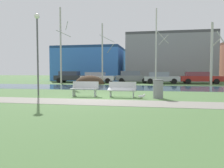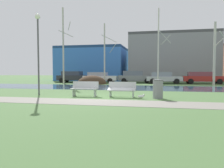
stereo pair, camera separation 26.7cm
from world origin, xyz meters
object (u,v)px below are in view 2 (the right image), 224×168
at_px(parked_hatch_third_grey, 135,77).
at_px(parked_wagon_fourth_silver, 163,77).
at_px(streetlamp, 38,41).
at_px(seagull, 141,96).
at_px(trash_bin, 158,89).
at_px(bench_left, 85,88).
at_px(bench_right, 122,89).
at_px(parked_sedan_second_white, 100,77).
at_px(parked_van_nearest_dark, 74,77).
at_px(parked_suv_fifth_red, 202,77).

distance_m(parked_hatch_third_grey, parked_wagon_fourth_silver, 3.70).
relative_size(streetlamp, parked_hatch_third_grey, 1.12).
distance_m(seagull, streetlamp, 7.19).
bearing_deg(trash_bin, bench_left, 176.62).
bearing_deg(parked_hatch_third_grey, bench_right, -86.50).
bearing_deg(bench_right, trash_bin, -7.09).
bearing_deg(trash_bin, parked_wagon_fourth_silver, 88.01).
xyz_separation_m(trash_bin, parked_sedan_second_white, (-7.52, 15.67, 0.21)).
height_order(bench_left, trash_bin, trash_bin).
xyz_separation_m(parked_hatch_third_grey, parked_wagon_fourth_silver, (3.57, -0.95, -0.06)).
bearing_deg(trash_bin, parked_van_nearest_dark, 125.16).
xyz_separation_m(bench_left, seagull, (3.39, -0.56, -0.34)).
relative_size(trash_bin, parked_sedan_second_white, 0.23).
distance_m(bench_left, bench_right, 2.24).
bearing_deg(parked_hatch_third_grey, trash_bin, -79.71).
bearing_deg(bench_right, streetlamp, 179.70).
xyz_separation_m(bench_left, parked_suv_fifth_red, (9.37, 15.64, 0.29)).
relative_size(parked_hatch_third_grey, parked_wagon_fourth_silver, 1.04).
xyz_separation_m(seagull, streetlamp, (-6.40, 0.59, 3.23)).
height_order(seagull, streetlamp, streetlamp).
bearing_deg(streetlamp, parked_sedan_second_white, 90.94).
height_order(parked_sedan_second_white, parked_wagon_fourth_silver, parked_wagon_fourth_silver).
xyz_separation_m(bench_left, bench_right, (2.24, 0.00, 0.00)).
relative_size(parked_hatch_third_grey, parked_suv_fifth_red, 0.92).
bearing_deg(bench_left, seagull, -9.34).
height_order(parked_hatch_third_grey, parked_wagon_fourth_silver, parked_hatch_third_grey).
bearing_deg(streetlamp, trash_bin, -2.20).
distance_m(bench_right, trash_bin, 2.04).
height_order(seagull, parked_hatch_third_grey, parked_hatch_third_grey).
bearing_deg(bench_right, parked_van_nearest_dark, 120.35).
height_order(trash_bin, parked_van_nearest_dark, parked_van_nearest_dark).
relative_size(bench_right, trash_bin, 1.57).
bearing_deg(parked_van_nearest_dark, seagull, -57.50).
relative_size(trash_bin, seagull, 2.42).
bearing_deg(parked_suv_fifth_red, parked_sedan_second_white, -179.01).
distance_m(bench_left, parked_suv_fifth_red, 18.23).
xyz_separation_m(streetlamp, parked_suv_fifth_red, (12.37, 15.61, -2.60)).
xyz_separation_m(bench_right, parked_suv_fifth_red, (7.13, 15.64, 0.29)).
xyz_separation_m(bench_left, streetlamp, (-3.00, 0.03, 2.89)).
bearing_deg(streetlamp, parked_suv_fifth_red, 51.61).
xyz_separation_m(bench_right, trash_bin, (2.02, -0.25, 0.06)).
relative_size(streetlamp, parked_sedan_second_white, 1.14).
relative_size(trash_bin, parked_hatch_third_grey, 0.23).
distance_m(bench_left, parked_wagon_fourth_silver, 16.21).
relative_size(bench_left, parked_van_nearest_dark, 0.35).
bearing_deg(trash_bin, parked_suv_fifth_red, 72.18).
bearing_deg(parked_suv_fifth_red, bench_right, -114.51).
distance_m(bench_left, parked_hatch_third_grey, 16.48).
xyz_separation_m(bench_left, parked_wagon_fourth_silver, (4.81, 15.48, 0.28)).
height_order(streetlamp, parked_sedan_second_white, streetlamp).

